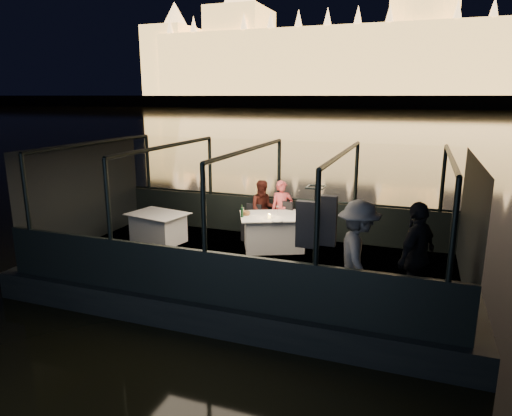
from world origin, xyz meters
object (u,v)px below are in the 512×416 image
(chair_port_right, at_px, (282,224))
(passenger_dark, at_px, (416,258))
(coat_stand, at_px, (314,248))
(person_man_maroon, at_px, (263,207))
(chair_port_left, at_px, (251,221))
(passenger_stripe, at_px, (358,259))
(person_woman_coral, at_px, (282,209))
(dining_table_aft, at_px, (158,226))
(wine_bottle, at_px, (242,210))
(dining_table_central, at_px, (274,232))

(chair_port_right, bearing_deg, passenger_dark, -23.87)
(coat_stand, bearing_deg, person_man_maroon, 122.57)
(chair_port_left, distance_m, chair_port_right, 0.74)
(passenger_stripe, bearing_deg, passenger_dark, -86.62)
(person_woman_coral, bearing_deg, dining_table_aft, 179.36)
(coat_stand, bearing_deg, wine_bottle, 136.90)
(dining_table_aft, relative_size, wine_bottle, 4.75)
(person_woman_coral, height_order, wine_bottle, person_woman_coral)
(person_man_maroon, bearing_deg, dining_table_aft, -175.79)
(dining_table_aft, height_order, passenger_dark, passenger_dark)
(person_woman_coral, bearing_deg, coat_stand, -88.46)
(dining_table_central, relative_size, wine_bottle, 5.34)
(person_woman_coral, height_order, passenger_dark, passenger_dark)
(chair_port_right, xyz_separation_m, coat_stand, (1.35, -2.69, 0.45))
(dining_table_aft, xyz_separation_m, passenger_dark, (5.64, -1.61, 0.47))
(chair_port_right, relative_size, person_man_maroon, 0.68)
(dining_table_central, relative_size, passenger_dark, 0.82)
(chair_port_right, bearing_deg, person_woman_coral, 124.23)
(wine_bottle, bearing_deg, dining_table_central, 31.54)
(passenger_dark, relative_size, wine_bottle, 6.48)
(person_woman_coral, bearing_deg, chair_port_left, 178.03)
(dining_table_aft, distance_m, coat_stand, 4.48)
(person_man_maroon, bearing_deg, dining_table_central, -79.58)
(wine_bottle, bearing_deg, dining_table_aft, -178.18)
(chair_port_right, distance_m, passenger_stripe, 3.53)
(chair_port_right, xyz_separation_m, wine_bottle, (-0.66, -0.82, 0.47))
(dining_table_aft, distance_m, passenger_stripe, 5.19)
(passenger_stripe, bearing_deg, chair_port_right, 18.14)
(chair_port_right, bearing_deg, passenger_stripe, -37.23)
(passenger_dark, bearing_deg, dining_table_central, -98.81)
(person_woman_coral, bearing_deg, dining_table_central, -111.86)
(coat_stand, bearing_deg, chair_port_right, 116.61)
(chair_port_left, bearing_deg, dining_table_aft, -150.94)
(chair_port_left, height_order, coat_stand, coat_stand)
(coat_stand, xyz_separation_m, wine_bottle, (-2.01, 1.88, 0.02))
(chair_port_left, distance_m, person_woman_coral, 0.77)
(person_man_maroon, bearing_deg, wine_bottle, -119.58)
(chair_port_right, xyz_separation_m, person_man_maroon, (-0.54, 0.27, 0.30))
(dining_table_central, distance_m, person_woman_coral, 0.81)
(dining_table_aft, height_order, chair_port_left, chair_port_left)
(dining_table_central, xyz_separation_m, passenger_stripe, (2.13, -2.38, 0.47))
(chair_port_left, distance_m, wine_bottle, 0.95)
(chair_port_left, xyz_separation_m, person_man_maroon, (0.20, 0.27, 0.30))
(person_woman_coral, relative_size, passenger_dark, 0.80)
(dining_table_aft, height_order, person_woman_coral, person_woman_coral)
(dining_table_aft, bearing_deg, chair_port_left, 24.10)
(dining_table_aft, height_order, person_man_maroon, person_man_maroon)
(coat_stand, bearing_deg, person_woman_coral, 115.85)
(dining_table_central, height_order, coat_stand, coat_stand)
(dining_table_central, bearing_deg, coat_stand, -57.95)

